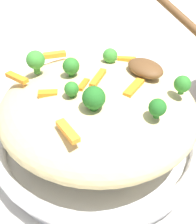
% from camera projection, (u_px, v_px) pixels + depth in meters
% --- Properties ---
extents(ground_plane, '(2.40, 2.40, 0.00)m').
position_uv_depth(ground_plane, '(98.00, 153.00, 0.48)').
color(ground_plane, beige).
extents(serving_bowl, '(0.31, 0.31, 0.05)m').
position_uv_depth(serving_bowl, '(98.00, 141.00, 0.46)').
color(serving_bowl, silver).
rests_on(serving_bowl, ground_plane).
extents(pasta_mound, '(0.28, 0.28, 0.09)m').
position_uv_depth(pasta_mound, '(98.00, 108.00, 0.42)').
color(pasta_mound, '#DBC689').
rests_on(pasta_mound, serving_bowl).
extents(carrot_piece_0, '(0.03, 0.04, 0.01)m').
position_uv_depth(carrot_piece_0, '(95.00, 78.00, 0.39)').
color(carrot_piece_0, orange).
rests_on(carrot_piece_0, pasta_mound).
extents(carrot_piece_1, '(0.04, 0.02, 0.01)m').
position_uv_depth(carrot_piece_1, '(17.00, 78.00, 0.41)').
color(carrot_piece_1, orange).
rests_on(carrot_piece_1, pasta_mound).
extents(carrot_piece_2, '(0.04, 0.01, 0.01)m').
position_uv_depth(carrot_piece_2, '(68.00, 131.00, 0.32)').
color(carrot_piece_2, orange).
rests_on(carrot_piece_2, pasta_mound).
extents(carrot_piece_3, '(0.03, 0.04, 0.01)m').
position_uv_depth(carrot_piece_3, '(134.00, 88.00, 0.38)').
color(carrot_piece_3, orange).
rests_on(carrot_piece_3, pasta_mound).
extents(carrot_piece_4, '(0.02, 0.03, 0.01)m').
position_uv_depth(carrot_piece_4, '(48.00, 94.00, 0.38)').
color(carrot_piece_4, orange).
rests_on(carrot_piece_4, pasta_mound).
extents(carrot_piece_5, '(0.02, 0.03, 0.01)m').
position_uv_depth(carrot_piece_5, '(86.00, 87.00, 0.38)').
color(carrot_piece_5, orange).
rests_on(carrot_piece_5, pasta_mound).
extents(carrot_piece_6, '(0.02, 0.04, 0.01)m').
position_uv_depth(carrot_piece_6, '(55.00, 55.00, 0.46)').
color(carrot_piece_6, orange).
rests_on(carrot_piece_6, pasta_mound).
extents(carrot_piece_7, '(0.02, 0.03, 0.01)m').
position_uv_depth(carrot_piece_7, '(127.00, 59.00, 0.45)').
color(carrot_piece_7, orange).
rests_on(carrot_piece_7, pasta_mound).
extents(broccoli_floret_0, '(0.02, 0.02, 0.02)m').
position_uv_depth(broccoli_floret_0, '(72.00, 89.00, 0.36)').
color(broccoli_floret_0, '#296820').
rests_on(broccoli_floret_0, pasta_mound).
extents(broccoli_floret_1, '(0.02, 0.02, 0.02)m').
position_uv_depth(broccoli_floret_1, '(110.00, 56.00, 0.44)').
color(broccoli_floret_1, '#377928').
rests_on(broccoli_floret_1, pasta_mound).
extents(broccoli_floret_2, '(0.03, 0.03, 0.03)m').
position_uv_depth(broccoli_floret_2, '(36.00, 60.00, 0.41)').
color(broccoli_floret_2, '#377928').
rests_on(broccoli_floret_2, pasta_mound).
extents(broccoli_floret_3, '(0.02, 0.02, 0.02)m').
position_uv_depth(broccoli_floret_3, '(157.00, 108.00, 0.34)').
color(broccoli_floret_3, '#205B1C').
rests_on(broccoli_floret_3, pasta_mound).
extents(broccoli_floret_4, '(0.02, 0.02, 0.03)m').
position_uv_depth(broccoli_floret_4, '(71.00, 66.00, 0.40)').
color(broccoli_floret_4, '#296820').
rests_on(broccoli_floret_4, pasta_mound).
extents(broccoli_floret_5, '(0.03, 0.03, 0.03)m').
position_uv_depth(broccoli_floret_5, '(94.00, 98.00, 0.34)').
color(broccoli_floret_5, '#205B1C').
rests_on(broccoli_floret_5, pasta_mound).
extents(broccoli_floret_6, '(0.02, 0.02, 0.02)m').
position_uv_depth(broccoli_floret_6, '(182.00, 84.00, 0.38)').
color(broccoli_floret_6, '#296820').
rests_on(broccoli_floret_6, pasta_mound).
extents(serving_spoon, '(0.19, 0.12, 0.09)m').
position_uv_depth(serving_spoon, '(165.00, 51.00, 0.42)').
color(serving_spoon, brown).
rests_on(serving_spoon, pasta_mound).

